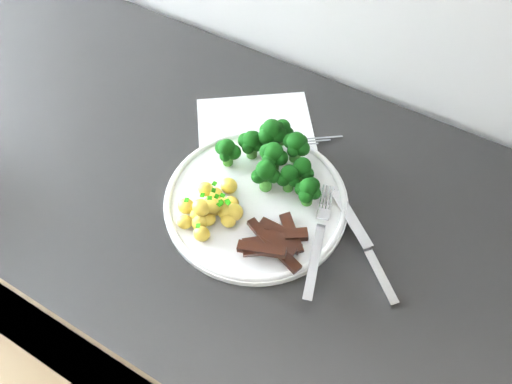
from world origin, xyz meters
TOP-DOWN VIEW (x-y plane):
  - counter at (-0.06, 1.66)m, footprint 2.48×0.62m
  - recipe_paper at (-0.19, 1.75)m, footprint 0.33×0.35m
  - plate at (-0.15, 1.66)m, footprint 0.29×0.29m
  - broccoli at (-0.15, 1.73)m, footprint 0.19×0.14m
  - potatoes at (-0.19, 1.60)m, footprint 0.10×0.12m
  - beef_strips at (-0.08, 1.61)m, footprint 0.10×0.10m
  - fork at (-0.03, 1.63)m, footprint 0.07×0.19m
  - knife at (0.05, 1.66)m, footprint 0.16×0.14m

SIDE VIEW (x-z plane):
  - counter at x=-0.06m, z-range 0.00..0.93m
  - recipe_paper at x=-0.19m, z-range 0.93..0.93m
  - plate at x=-0.15m, z-range 0.93..0.94m
  - knife at x=0.05m, z-range 0.93..0.95m
  - fork at x=-0.03m, z-range 0.94..0.96m
  - beef_strips at x=-0.08m, z-range 0.93..0.96m
  - potatoes at x=-0.19m, z-range 0.93..0.97m
  - broccoli at x=-0.15m, z-range 0.94..1.01m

